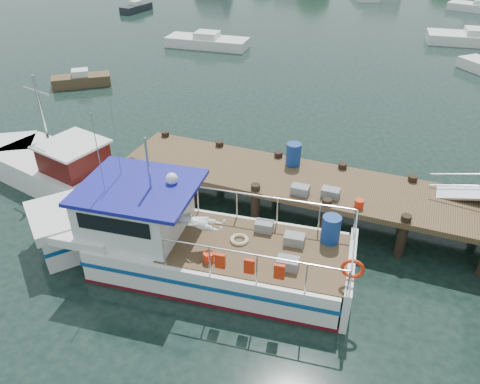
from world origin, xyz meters
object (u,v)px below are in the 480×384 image
at_px(lobster_boat, 179,241).
at_px(work_boat, 62,170).
at_px(moored_a, 207,42).
at_px(moored_c, 478,38).
at_px(moored_e, 136,8).
at_px(moored_rowboat, 81,80).

bearing_deg(lobster_boat, work_boat, 152.14).
bearing_deg(moored_a, moored_c, 39.27).
relative_size(work_boat, moored_c, 1.09).
xyz_separation_m(work_boat, moored_e, (-15.71, 30.31, -0.33)).
bearing_deg(work_boat, lobster_boat, -8.89).
bearing_deg(moored_a, moored_e, 158.03).
distance_m(work_boat, moored_rowboat, 12.17).
bearing_deg(moored_c, lobster_boat, -103.83).
distance_m(moored_rowboat, moored_c, 30.28).
bearing_deg(moored_e, moored_c, -4.60).
bearing_deg(work_boat, moored_c, 73.57).
distance_m(work_boat, moored_c, 33.73).
bearing_deg(moored_c, work_boat, -115.99).
height_order(lobster_boat, moored_a, lobster_boat).
height_order(moored_rowboat, moored_a, moored_a).
xyz_separation_m(moored_rowboat, moored_a, (3.54, 10.83, 0.06)).
distance_m(moored_a, moored_e, 15.56).
bearing_deg(moored_c, moored_rowboat, -137.02).
height_order(lobster_boat, moored_rowboat, lobster_boat).
relative_size(moored_a, moored_e, 1.67).
xyz_separation_m(lobster_boat, moored_c, (9.64, 32.13, -0.50)).
height_order(lobster_boat, work_boat, lobster_boat).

